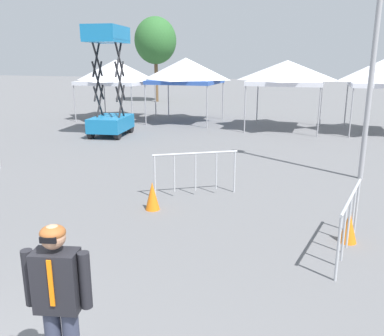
% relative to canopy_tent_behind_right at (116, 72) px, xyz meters
% --- Properties ---
extents(canopy_tent_behind_right, '(3.74, 3.74, 3.23)m').
position_rel_canopy_tent_behind_right_xyz_m(canopy_tent_behind_right, '(0.00, 0.00, 0.00)').
color(canopy_tent_behind_right, '#9E9EA3').
rests_on(canopy_tent_behind_right, ground).
extents(canopy_tent_right_of_center, '(3.55, 3.55, 3.34)m').
position_rel_canopy_tent_behind_right_xyz_m(canopy_tent_right_of_center, '(4.11, 0.14, 0.11)').
color(canopy_tent_right_of_center, '#9E9EA3').
rests_on(canopy_tent_right_of_center, ground).
extents(canopy_tent_far_right, '(3.46, 3.46, 3.22)m').
position_rel_canopy_tent_behind_right_xyz_m(canopy_tent_far_right, '(9.37, -0.39, 0.08)').
color(canopy_tent_far_right, '#9E9EA3').
rests_on(canopy_tent_far_right, ground).
extents(scissor_lift, '(1.81, 2.52, 4.59)m').
position_rel_canopy_tent_behind_right_xyz_m(scissor_lift, '(2.50, -4.80, -1.23)').
color(scissor_lift, black).
rests_on(scissor_lift, ground).
extents(person_foreground, '(0.63, 0.34, 1.78)m').
position_rel_canopy_tent_behind_right_xyz_m(person_foreground, '(9.59, -17.40, -1.54)').
color(person_foreground, '#33384C').
rests_on(person_foreground, ground).
extents(light_pole_opposite_side, '(0.36, 0.36, 7.32)m').
position_rel_canopy_tent_behind_right_xyz_m(light_pole_opposite_side, '(12.59, -8.23, 1.64)').
color(light_pole_opposite_side, '#9E9EA3').
rests_on(light_pole_opposite_side, ground).
extents(tree_behind_tents_right, '(3.24, 3.24, 6.47)m').
position_rel_canopy_tent_behind_right_xyz_m(tree_behind_tents_right, '(-2.12, 9.74, 2.09)').
color(tree_behind_tents_right, brown).
rests_on(tree_behind_tents_right, ground).
extents(crowd_barrier_near_person, '(1.78, 1.19, 1.08)m').
position_rel_canopy_tent_behind_right_xyz_m(crowd_barrier_near_person, '(8.73, -11.21, -1.82)').
color(crowd_barrier_near_person, '#B7BABF').
rests_on(crowd_barrier_near_person, ground).
extents(crowd_barrier_mid_lot, '(0.36, 2.08, 1.08)m').
position_rel_canopy_tent_behind_right_xyz_m(crowd_barrier_mid_lot, '(12.22, -13.28, -1.82)').
color(crowd_barrier_mid_lot, '#B7BABF').
rests_on(crowd_barrier_mid_lot, ground).
extents(traffic_cone_lot_center, '(0.32, 0.32, 0.58)m').
position_rel_canopy_tent_behind_right_xyz_m(traffic_cone_lot_center, '(12.24, -12.77, -2.28)').
color(traffic_cone_lot_center, orange).
rests_on(traffic_cone_lot_center, ground).
extents(traffic_cone_near_barrier, '(0.32, 0.32, 0.63)m').
position_rel_canopy_tent_behind_right_xyz_m(traffic_cone_near_barrier, '(8.18, -12.48, -2.26)').
color(traffic_cone_near_barrier, orange).
rests_on(traffic_cone_near_barrier, ground).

